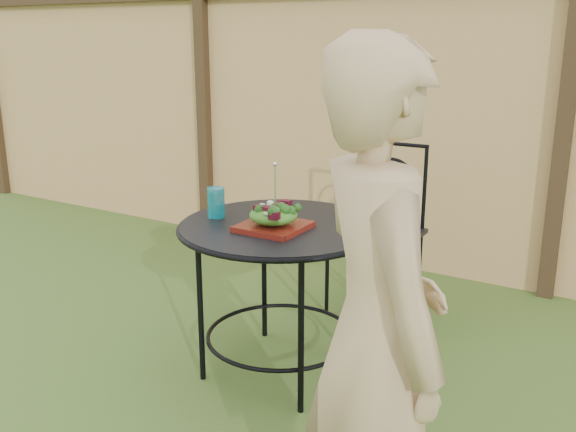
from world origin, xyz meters
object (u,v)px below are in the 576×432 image
object	(u,v)px
patio_chair	(380,223)
diner	(377,336)
patio_table	(280,253)
salad_plate	(273,227)

from	to	relation	value
patio_chair	diner	size ratio (longest dim) A/B	0.61
patio_chair	diner	distance (m)	2.02
patio_table	salad_plate	bearing A→B (deg)	-77.34
salad_plate	patio_table	bearing A→B (deg)	102.66
patio_table	patio_chair	bearing A→B (deg)	84.84
patio_table	diner	size ratio (longest dim) A/B	0.60
diner	salad_plate	distance (m)	1.17
patio_chair	diner	xyz separation A→B (m)	(0.77, -1.84, 0.27)
patio_table	patio_chair	world-z (taller)	patio_chair
salad_plate	patio_chair	bearing A→B (deg)	86.34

